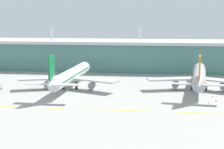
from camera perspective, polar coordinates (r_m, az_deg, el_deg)
ground_plane at (r=136.81m, az=2.36°, el=-5.38°), size 600.00×600.00×0.00m
terminal_building at (r=232.26m, az=4.43°, el=3.05°), size 288.00×34.00×27.90m
airliner_near_middle at (r=173.45m, az=-6.52°, el=-0.14°), size 48.77×64.52×18.90m
airliner_far_middle at (r=174.82m, az=13.52°, el=-0.27°), size 48.48×62.09×18.90m
taxiway_stripe_mid_west at (r=142.18m, az=-12.82°, el=-5.04°), size 28.00×0.70×0.04m
taxiway_stripe_centre at (r=134.59m, az=0.99°, el=-5.61°), size 28.00×0.70×0.04m
taxiway_stripe_mid_east at (r=135.38m, az=15.53°, el=-5.87°), size 28.00×0.70×0.04m
safety_cone_left_wingtip at (r=160.72m, az=15.46°, el=-3.38°), size 0.56×0.56×0.70m
safety_cone_nose_front at (r=150.08m, az=14.89°, el=-4.24°), size 0.56×0.56×0.70m
safety_cone_right_wingtip at (r=153.84m, az=16.03°, el=-3.96°), size 0.56×0.56×0.70m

